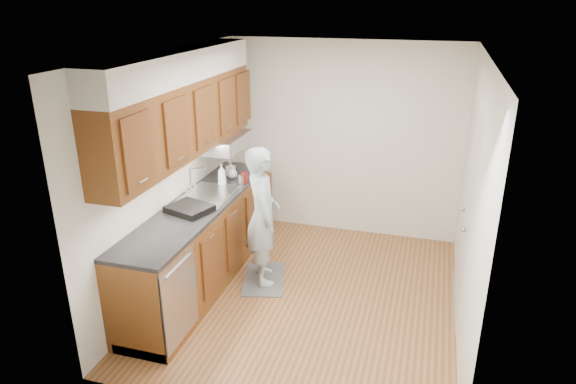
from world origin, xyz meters
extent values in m
plane|color=#906036|center=(0.00, 0.00, 0.00)|extent=(3.50, 3.50, 0.00)
plane|color=white|center=(0.00, 0.00, 2.50)|extent=(3.50, 3.50, 0.00)
cube|color=silver|center=(-1.50, 0.00, 1.25)|extent=(0.02, 3.50, 2.50)
cube|color=silver|center=(1.50, 0.00, 1.25)|extent=(0.02, 3.50, 2.50)
cube|color=silver|center=(0.00, 1.75, 1.25)|extent=(3.00, 0.02, 2.50)
cube|color=brown|center=(-1.20, 0.00, 0.45)|extent=(0.60, 2.80, 0.90)
cube|color=black|center=(-1.21, 0.00, 0.92)|extent=(0.63, 2.80, 0.04)
cube|color=#B2B2B7|center=(-1.20, 0.20, 0.89)|extent=(0.48, 0.68, 0.14)
cube|color=#B2B2B7|center=(-1.20, 0.20, 0.94)|extent=(0.52, 0.72, 0.01)
cube|color=#B2B2B7|center=(-0.91, -1.10, 0.47)|extent=(0.03, 0.60, 0.80)
cube|color=brown|center=(-1.33, 0.00, 1.83)|extent=(0.33, 2.80, 0.75)
cube|color=silver|center=(-1.33, 0.00, 2.35)|extent=(0.35, 2.80, 0.30)
cube|color=#A5A5AA|center=(-1.27, 0.85, 1.37)|extent=(0.46, 0.75, 0.16)
cube|color=white|center=(1.49, 0.30, 1.02)|extent=(0.02, 1.22, 2.05)
cube|color=slate|center=(-0.57, 0.19, 0.01)|extent=(0.61, 0.83, 0.01)
imported|color=#A5BEC9|center=(-0.57, 0.19, 0.88)|extent=(0.64, 0.73, 1.74)
imported|color=silver|center=(-1.18, 0.55, 1.07)|extent=(0.12, 0.12, 0.26)
imported|color=silver|center=(-1.21, 0.88, 1.03)|extent=(0.11, 0.11, 0.19)
imported|color=silver|center=(-1.16, 0.81, 1.02)|extent=(0.15, 0.15, 0.15)
cylinder|color=#B11F1E|center=(-0.96, 0.69, 1.01)|extent=(0.09, 0.09, 0.13)
cylinder|color=#A5A5AA|center=(-0.97, 0.62, 1.00)|extent=(0.08, 0.08, 0.12)
cube|color=black|center=(-1.19, -0.26, 0.97)|extent=(0.50, 0.46, 0.06)
camera|label=1|loc=(1.11, -4.56, 3.00)|focal=32.00mm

